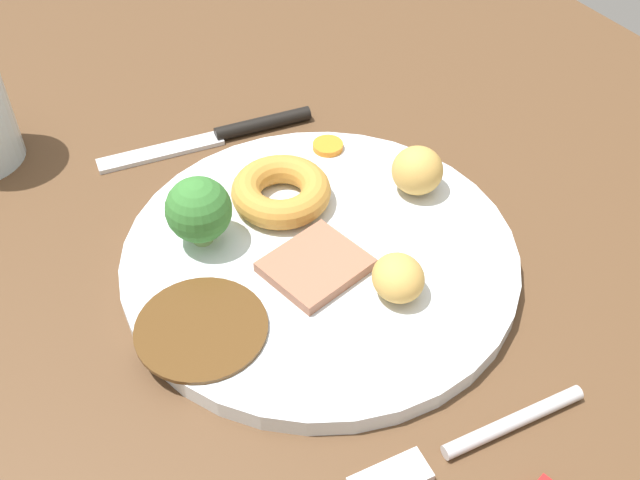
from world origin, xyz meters
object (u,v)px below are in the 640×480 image
object	(u,v)px
roast_potato_right	(417,170)
fork	(465,445)
carrot_coin_front	(328,146)
meat_slice_main	(316,265)
roast_potato_left	(393,280)
dinner_plate	(320,257)
yorkshire_pudding	(281,191)
broccoli_floret	(199,210)
knife	(226,134)

from	to	relation	value
roast_potato_right	fork	world-z (taller)	roast_potato_right
roast_potato_right	carrot_coin_front	world-z (taller)	roast_potato_right
meat_slice_main	roast_potato_left	bearing A→B (deg)	-144.99
dinner_plate	carrot_coin_front	size ratio (longest dim) A/B	11.30
yorkshire_pudding	fork	world-z (taller)	yorkshire_pudding
yorkshire_pudding	roast_potato_left	size ratio (longest dim) A/B	1.97
carrot_coin_front	broccoli_floret	world-z (taller)	broccoli_floret
dinner_plate	carrot_coin_front	xyz separation A→B (cm)	(9.66, -6.47, 0.95)
meat_slice_main	roast_potato_left	world-z (taller)	roast_potato_left
meat_slice_main	broccoli_floret	bearing A→B (deg)	39.45
roast_potato_left	carrot_coin_front	bearing A→B (deg)	-16.02
roast_potato_right	knife	distance (cm)	17.55
fork	yorkshire_pudding	bearing A→B (deg)	-86.02
meat_slice_main	roast_potato_right	size ratio (longest dim) A/B	1.64
meat_slice_main	carrot_coin_front	xyz separation A→B (cm)	(11.10, -7.68, -0.15)
meat_slice_main	fork	size ratio (longest dim) A/B	0.41
yorkshire_pudding	knife	world-z (taller)	yorkshire_pudding
roast_potato_left	yorkshire_pudding	bearing A→B (deg)	9.07
fork	knife	size ratio (longest dim) A/B	0.83
knife	dinner_plate	bearing A→B (deg)	95.67
dinner_plate	broccoli_floret	bearing A→B (deg)	52.20
fork	knife	distance (cm)	33.69
meat_slice_main	carrot_coin_front	distance (cm)	13.50
carrot_coin_front	knife	size ratio (longest dim) A/B	0.13
fork	meat_slice_main	bearing A→B (deg)	-81.73
carrot_coin_front	fork	size ratio (longest dim) A/B	0.16
yorkshire_pudding	fork	distance (cm)	22.70
meat_slice_main	broccoli_floret	size ratio (longest dim) A/B	1.22
dinner_plate	roast_potato_right	world-z (taller)	roast_potato_right
roast_potato_right	broccoli_floret	distance (cm)	16.55
dinner_plate	broccoli_floret	world-z (taller)	broccoli_floret
roast_potato_right	knife	xyz separation A→B (cm)	(14.90, 8.86, -2.75)
roast_potato_right	broccoli_floret	xyz separation A→B (cm)	(3.16, 16.21, 1.03)
fork	broccoli_floret	bearing A→B (deg)	-68.96
roast_potato_left	fork	bearing A→B (deg)	167.74
yorkshire_pudding	knife	size ratio (longest dim) A/B	0.40
dinner_plate	meat_slice_main	distance (cm)	2.18
dinner_plate	fork	world-z (taller)	dinner_plate
meat_slice_main	yorkshire_pudding	world-z (taller)	yorkshire_pudding
meat_slice_main	yorkshire_pudding	distance (cm)	7.39
meat_slice_main	roast_potato_right	distance (cm)	11.42
yorkshire_pudding	fork	xyz separation A→B (cm)	(-22.60, 0.47, -2.11)
carrot_coin_front	yorkshire_pudding	bearing A→B (deg)	121.21
dinner_plate	roast_potato_left	bearing A→B (deg)	-161.68
knife	carrot_coin_front	bearing A→B (deg)	136.67
yorkshire_pudding	broccoli_floret	distance (cm)	6.96
roast_potato_right	carrot_coin_front	bearing A→B (deg)	22.14
broccoli_floret	fork	xyz separation A→B (cm)	(-21.92, -6.24, -3.85)
roast_potato_right	broccoli_floret	size ratio (longest dim) A/B	0.74
carrot_coin_front	roast_potato_left	bearing A→B (deg)	163.98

